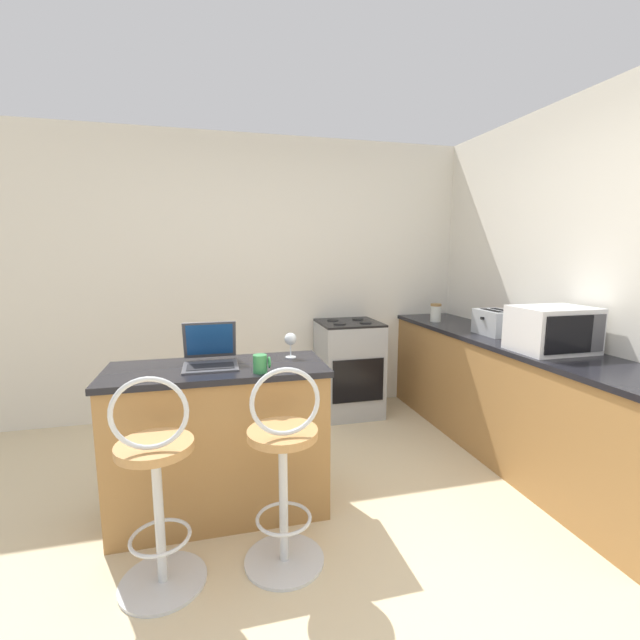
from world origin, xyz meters
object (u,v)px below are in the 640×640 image
bar_stool_far (284,473)px  storage_jar (436,313)px  wine_glass_tall (291,340)px  stove_range (349,368)px  mug_green (261,364)px  toaster (496,322)px  mug_red (484,320)px  bar_stool_near (157,489)px  microwave (553,329)px  laptop (210,354)px

bar_stool_far → storage_jar: size_ratio=6.15×
wine_glass_tall → stove_range: bearing=57.4°
storage_jar → mug_green: bearing=-143.4°
toaster → mug_red: (0.15, 0.36, -0.05)m
bar_stool_near → mug_red: 2.96m
bar_stool_near → microwave: bearing=9.0°
mug_green → microwave: bearing=0.8°
microwave → stove_range: 1.84m
laptop → storage_jar: bearing=28.0°
wine_glass_tall → mug_green: bearing=-126.9°
bar_stool_near → wine_glass_tall: bearing=41.4°
bar_stool_far → storage_jar: 2.47m
bar_stool_near → wine_glass_tall: size_ratio=6.66×
wine_glass_tall → storage_jar: 1.89m
bar_stool_near → microwave: (2.42, 0.39, 0.55)m
toaster → laptop: bearing=-169.9°
laptop → toaster: bearing=10.1°
laptop → stove_range: bearing=45.3°
wine_glass_tall → mug_red: wine_glass_tall is taller
laptop → microwave: size_ratio=0.66×
stove_range → storage_jar: storage_jar is taller
laptop → microwave: bearing=-5.5°
toaster → stove_range: size_ratio=0.35×
laptop → mug_green: bearing=-41.5°
storage_jar → mug_green: (-1.79, -1.33, -0.04)m
toaster → stove_range: 1.39m
laptop → wine_glass_tall: (0.48, 0.05, 0.05)m
laptop → mug_green: laptop is taller
stove_range → laptop: bearing=-134.7°
toaster → mug_red: toaster is taller
microwave → mug_red: bearing=80.2°
bar_stool_near → mug_red: bar_stool_near is taller
bar_stool_near → stove_range: (1.52, 1.87, -0.04)m
wine_glass_tall → laptop: bearing=-173.6°
bar_stool_far → mug_red: (2.01, 1.35, 0.46)m
microwave → mug_green: size_ratio=4.95×
stove_range → wine_glass_tall: (-0.78, -1.23, 0.56)m
mug_red → laptop: bearing=-162.1°
stove_range → wine_glass_tall: 1.56m
storage_jar → bar_stool_far: bearing=-135.8°
bar_stool_near → bar_stool_far: size_ratio=1.00×
bar_stool_far → laptop: size_ratio=3.23×
microwave → mug_green: microwave is taller
laptop → stove_range: laptop is taller
stove_range → storage_jar: (0.79, -0.18, 0.53)m
toaster → mug_green: 2.03m
microwave → toaster: (0.02, 0.60, -0.05)m
bar_stool_near → toaster: 2.68m
storage_jar → mug_red: storage_jar is taller
mug_red → bar_stool_far: bearing=-146.2°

